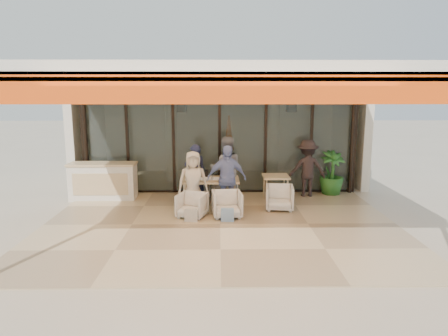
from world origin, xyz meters
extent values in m
plane|color=#C6B293|center=(0.00, 0.00, 0.00)|extent=(70.00, 70.00, 0.00)
cube|color=tan|center=(0.00, 0.00, 0.01)|extent=(8.00, 6.00, 0.01)
cube|color=silver|center=(0.00, 0.00, 3.30)|extent=(8.00, 6.00, 0.20)
cube|color=#FF4D0D|center=(0.00, -2.94, 3.02)|extent=(8.00, 0.12, 0.45)
cube|color=orange|center=(0.00, -2.25, 3.14)|extent=(8.00, 1.50, 0.06)
cylinder|color=black|center=(-3.88, 2.88, 1.60)|extent=(0.12, 0.12, 3.20)
cylinder|color=black|center=(3.88, 2.88, 1.60)|extent=(0.12, 0.12, 3.20)
cube|color=#9EADA3|center=(0.00, 3.00, 1.60)|extent=(8.00, 0.03, 3.20)
cube|color=black|center=(0.00, 3.00, 0.04)|extent=(8.00, 0.10, 0.08)
cube|color=black|center=(0.00, 3.00, 3.16)|extent=(8.00, 0.10, 0.08)
cube|color=black|center=(-4.00, 3.00, 1.60)|extent=(0.08, 0.10, 3.20)
cube|color=black|center=(-2.70, 3.00, 1.60)|extent=(0.08, 0.10, 3.20)
cube|color=black|center=(-1.35, 3.00, 1.60)|extent=(0.08, 0.10, 3.20)
cube|color=black|center=(0.00, 3.00, 1.60)|extent=(0.08, 0.10, 3.20)
cube|color=black|center=(1.35, 3.00, 1.60)|extent=(0.08, 0.10, 3.20)
cube|color=black|center=(2.70, 3.00, 1.60)|extent=(0.08, 0.10, 3.20)
cube|color=black|center=(4.00, 3.00, 1.60)|extent=(0.08, 0.10, 3.20)
cube|color=silver|center=(0.00, 6.50, 1.70)|extent=(9.00, 0.25, 3.40)
cube|color=silver|center=(-4.40, 4.75, 1.70)|extent=(0.25, 3.50, 3.40)
cube|color=silver|center=(4.40, 4.75, 1.70)|extent=(0.25, 3.50, 3.40)
cube|color=silver|center=(0.00, 4.75, 3.40)|extent=(9.00, 3.50, 0.25)
cube|color=#CFB77E|center=(0.00, 4.75, 0.01)|extent=(8.00, 3.50, 0.02)
cylinder|color=silver|center=(-1.60, 4.60, 1.50)|extent=(0.40, 0.40, 3.00)
cylinder|color=silver|center=(1.80, 4.60, 1.50)|extent=(0.40, 0.40, 3.00)
cylinder|color=black|center=(-1.20, 4.20, 3.00)|extent=(0.03, 0.03, 0.70)
cube|color=black|center=(-1.20, 4.20, 2.55)|extent=(0.30, 0.30, 0.40)
sphere|color=#FFBF72|center=(-1.20, 4.20, 2.55)|extent=(0.18, 0.18, 0.18)
cylinder|color=black|center=(2.30, 4.20, 3.00)|extent=(0.03, 0.03, 0.70)
cube|color=black|center=(2.30, 4.20, 2.55)|extent=(0.30, 0.30, 0.40)
sphere|color=#FFBF72|center=(2.30, 4.20, 2.55)|extent=(0.18, 0.18, 0.18)
cylinder|color=black|center=(0.30, 4.00, 0.05)|extent=(0.40, 0.40, 0.05)
cylinder|color=black|center=(0.30, 4.00, 1.05)|extent=(0.04, 0.04, 2.10)
cone|color=#F95F15|center=(0.30, 4.00, 1.70)|extent=(0.32, 0.32, 1.10)
cube|color=silver|center=(-3.27, 2.30, 0.50)|extent=(1.80, 0.60, 1.00)
cube|color=#CFB77E|center=(-3.27, 2.30, 1.01)|extent=(1.85, 0.65, 0.06)
cube|color=#CFB77E|center=(-3.27, 1.99, 0.50)|extent=(1.50, 0.02, 0.60)
cube|color=#CFB77E|center=(-0.25, 1.54, 0.72)|extent=(1.50, 0.90, 0.05)
cube|color=white|center=(-0.25, 1.54, 0.74)|extent=(1.30, 0.35, 0.01)
cylinder|color=#CFB77E|center=(-0.87, 1.22, 0.35)|extent=(0.06, 0.06, 0.70)
cylinder|color=#CFB77E|center=(0.37, 1.22, 0.35)|extent=(0.06, 0.06, 0.70)
cylinder|color=#CFB77E|center=(-0.87, 1.86, 0.35)|extent=(0.06, 0.06, 0.70)
cylinder|color=#CFB77E|center=(0.37, 1.86, 0.35)|extent=(0.06, 0.06, 0.70)
cylinder|color=white|center=(-0.70, 1.39, 0.81)|extent=(0.06, 0.06, 0.11)
cylinder|color=white|center=(-0.50, 1.74, 0.81)|extent=(0.06, 0.06, 0.11)
cylinder|color=white|center=(-0.20, 1.44, 0.81)|extent=(0.06, 0.06, 0.11)
cylinder|color=white|center=(0.05, 1.72, 0.81)|extent=(0.06, 0.06, 0.11)
cylinder|color=white|center=(0.25, 1.34, 0.81)|extent=(0.06, 0.06, 0.11)
cylinder|color=#8B4114|center=(-0.80, 1.69, 0.83)|extent=(0.07, 0.07, 0.16)
cylinder|color=black|center=(-0.35, 1.82, 0.83)|extent=(0.09, 0.09, 0.17)
cylinder|color=black|center=(-0.35, 1.82, 0.93)|extent=(0.10, 0.10, 0.01)
cylinder|color=white|center=(-0.70, 1.24, 0.76)|extent=(0.22, 0.22, 0.01)
cylinder|color=white|center=(0.20, 1.24, 0.76)|extent=(0.22, 0.22, 0.01)
cylinder|color=white|center=(-0.70, 1.86, 0.76)|extent=(0.22, 0.22, 0.01)
cylinder|color=white|center=(0.20, 1.86, 0.76)|extent=(0.22, 0.22, 0.01)
imported|color=white|center=(-0.67, 2.49, 0.36)|extent=(0.80, 0.76, 0.73)
imported|color=white|center=(0.17, 2.49, 0.32)|extent=(0.74, 0.71, 0.65)
imported|color=white|center=(-0.67, 0.59, 0.33)|extent=(0.79, 0.76, 0.66)
imported|color=white|center=(0.17, 0.59, 0.35)|extent=(0.74, 0.71, 0.70)
imported|color=#1A223A|center=(-0.67, 1.99, 0.80)|extent=(0.66, 0.52, 1.60)
imported|color=slate|center=(0.17, 1.99, 0.90)|extent=(0.90, 0.72, 1.80)
imported|color=beige|center=(-0.67, 1.09, 0.77)|extent=(0.81, 0.59, 1.54)
imported|color=#748AC1|center=(0.17, 1.09, 0.84)|extent=(1.04, 0.56, 1.69)
cube|color=silver|center=(-0.67, 0.19, 0.17)|extent=(0.30, 0.10, 0.34)
cube|color=#99BFD8|center=(0.17, 0.19, 0.17)|extent=(0.30, 0.10, 0.34)
cube|color=#CFB77E|center=(1.52, 1.93, 0.72)|extent=(0.70, 0.70, 0.05)
cylinder|color=#CFB77E|center=(1.24, 1.65, 0.35)|extent=(0.05, 0.05, 0.70)
cylinder|color=#CFB77E|center=(1.80, 1.65, 0.35)|extent=(0.05, 0.05, 0.70)
cylinder|color=#CFB77E|center=(1.24, 2.21, 0.35)|extent=(0.05, 0.05, 0.70)
cylinder|color=#CFB77E|center=(1.80, 2.21, 0.35)|extent=(0.05, 0.05, 0.70)
imported|color=white|center=(1.52, 1.18, 0.35)|extent=(0.76, 0.72, 0.71)
imported|color=black|center=(2.50, 2.50, 0.83)|extent=(1.08, 0.64, 1.66)
imported|color=#1E5919|center=(3.28, 2.72, 0.65)|extent=(0.87, 0.87, 1.29)
camera|label=1|loc=(-0.04, -8.66, 2.95)|focal=32.00mm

